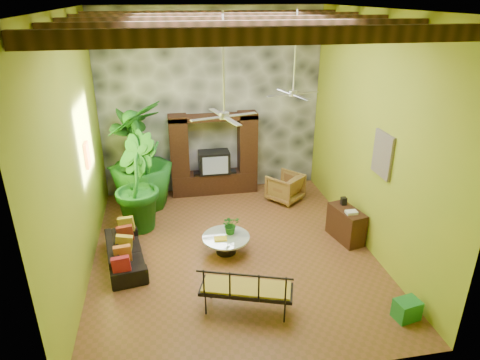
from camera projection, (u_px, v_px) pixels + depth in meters
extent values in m
plane|color=brown|center=(233.00, 251.00, 9.52)|extent=(7.00, 7.00, 0.00)
cube|color=silver|center=(231.00, 9.00, 7.50)|extent=(6.00, 7.00, 0.02)
cube|color=gold|center=(211.00, 103.00, 11.66)|extent=(6.00, 0.02, 5.00)
cube|color=gold|center=(74.00, 154.00, 8.02)|extent=(0.02, 7.00, 5.00)
cube|color=gold|center=(372.00, 136.00, 9.00)|extent=(0.02, 7.00, 5.00)
cube|color=#323539|center=(211.00, 104.00, 11.61)|extent=(5.98, 0.10, 4.98)
cube|color=#3A2012|center=(265.00, 36.00, 5.25)|extent=(5.95, 0.16, 0.22)
cube|color=#3A2012|center=(245.00, 28.00, 6.42)|extent=(5.95, 0.16, 0.22)
cube|color=#3A2012|center=(231.00, 23.00, 7.59)|extent=(5.95, 0.16, 0.22)
cube|color=#3A2012|center=(221.00, 19.00, 8.76)|extent=(5.95, 0.16, 0.22)
cube|color=#3A2012|center=(213.00, 15.00, 9.93)|extent=(5.95, 0.16, 0.22)
cube|color=black|center=(215.00, 182.00, 12.22)|extent=(2.40, 0.50, 0.60)
cube|color=black|center=(179.00, 151.00, 11.67)|extent=(0.50, 0.48, 2.00)
cube|color=black|center=(247.00, 147.00, 11.98)|extent=(0.50, 0.48, 2.00)
cube|color=black|center=(213.00, 117.00, 11.46)|extent=(2.40, 0.48, 0.12)
cube|color=black|center=(214.00, 162.00, 11.96)|extent=(0.85, 0.52, 0.62)
cube|color=#8C99A8|center=(215.00, 166.00, 11.71)|extent=(0.70, 0.02, 0.50)
cylinder|color=silver|center=(224.00, 65.00, 7.47)|extent=(0.04, 0.04, 1.80)
cylinder|color=silver|center=(224.00, 116.00, 7.84)|extent=(0.18, 0.18, 0.12)
cube|color=silver|center=(242.00, 114.00, 7.99)|extent=(0.58, 0.26, 0.01)
cube|color=silver|center=(217.00, 112.00, 8.14)|extent=(0.26, 0.58, 0.01)
cube|color=silver|center=(206.00, 119.00, 7.70)|extent=(0.58, 0.26, 0.01)
cube|color=silver|center=(232.00, 122.00, 7.55)|extent=(0.26, 0.58, 0.01)
cylinder|color=silver|center=(295.00, 52.00, 9.21)|extent=(0.04, 0.04, 1.80)
cylinder|color=silver|center=(293.00, 93.00, 9.57)|extent=(0.18, 0.18, 0.12)
cube|color=silver|center=(307.00, 93.00, 9.72)|extent=(0.58, 0.26, 0.01)
cube|color=silver|center=(285.00, 91.00, 9.88)|extent=(0.26, 0.58, 0.01)
cube|color=silver|center=(279.00, 96.00, 9.44)|extent=(0.58, 0.26, 0.01)
cube|color=silver|center=(302.00, 97.00, 9.28)|extent=(0.26, 0.58, 0.01)
cube|color=#C17A16|center=(87.00, 155.00, 9.09)|extent=(0.06, 0.32, 0.55)
cube|color=#2A539A|center=(383.00, 155.00, 8.54)|extent=(0.06, 0.70, 0.90)
imported|color=black|center=(125.00, 253.00, 8.97)|extent=(0.99, 1.91, 0.53)
imported|color=#975D36|center=(285.00, 187.00, 11.70)|extent=(1.16, 1.16, 0.76)
imported|color=#22641A|center=(135.00, 158.00, 11.22)|extent=(1.51, 1.63, 2.57)
imported|color=#185D1C|center=(136.00, 183.00, 10.06)|extent=(1.27, 1.47, 2.32)
imported|color=#1A6219|center=(141.00, 156.00, 10.97)|extent=(2.17, 2.17, 2.84)
cylinder|color=black|center=(226.00, 245.00, 9.39)|extent=(0.44, 0.44, 0.36)
cylinder|color=silver|center=(226.00, 237.00, 9.31)|extent=(1.04, 1.04, 0.04)
imported|color=#1B5B18|center=(231.00, 225.00, 9.35)|extent=(0.44, 0.40, 0.43)
cube|color=yellow|center=(221.00, 239.00, 9.19)|extent=(0.29, 0.21, 0.03)
cube|color=black|center=(246.00, 289.00, 7.57)|extent=(1.73, 1.04, 0.07)
cube|color=#AD8E2B|center=(246.00, 288.00, 7.55)|extent=(1.63, 0.96, 0.06)
cube|color=black|center=(250.00, 287.00, 7.19)|extent=(1.56, 0.56, 0.54)
cube|color=#322110|center=(346.00, 224.00, 9.82)|extent=(0.63, 1.03, 0.77)
cube|color=#217E28|center=(407.00, 309.00, 7.48)|extent=(0.47, 0.39, 0.37)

